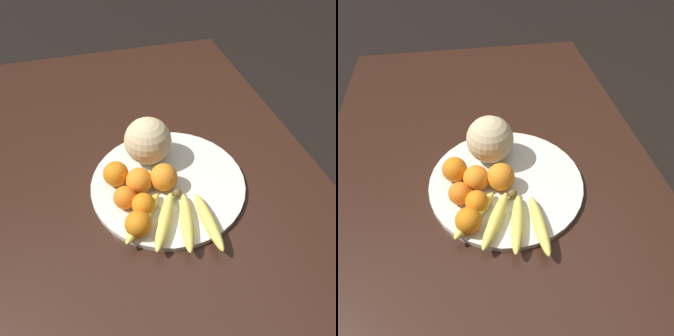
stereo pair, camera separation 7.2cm
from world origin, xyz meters
TOP-DOWN VIEW (x-y plane):
  - ground_plane at (0.00, 0.00)m, footprint 12.00×12.00m
  - kitchen_table at (0.00, 0.00)m, footprint 1.67×0.97m
  - fruit_bowl at (-0.01, -0.04)m, footprint 0.42×0.42m
  - melon at (0.09, -0.01)m, footprint 0.13×0.13m
  - banana_bunch at (-0.15, -0.02)m, footprint 0.21×0.23m
  - orange_front_left at (-0.10, 0.05)m, footprint 0.06×0.06m
  - orange_front_right at (-0.03, -0.02)m, footprint 0.07×0.07m
  - orange_mid_center at (-0.02, 0.04)m, footprint 0.07×0.07m
  - orange_back_left at (-0.15, 0.07)m, footprint 0.06×0.06m
  - orange_back_right at (0.02, 0.10)m, footprint 0.07×0.07m
  - orange_top_small at (-0.06, 0.09)m, footprint 0.06×0.06m
  - produce_tag at (-0.08, -0.01)m, footprint 0.09×0.06m

SIDE VIEW (x-z plane):
  - ground_plane at x=0.00m, z-range 0.00..0.00m
  - kitchen_table at x=0.00m, z-range 0.29..1.04m
  - fruit_bowl at x=-0.01m, z-range 0.75..0.76m
  - produce_tag at x=-0.08m, z-range 0.76..0.77m
  - banana_bunch at x=-0.15m, z-range 0.76..0.80m
  - orange_front_left at x=-0.10m, z-range 0.76..0.82m
  - orange_top_small at x=-0.06m, z-range 0.76..0.82m
  - orange_back_left at x=-0.15m, z-range 0.76..0.83m
  - orange_back_right at x=0.02m, z-range 0.76..0.83m
  - orange_mid_center at x=-0.02m, z-range 0.76..0.83m
  - orange_front_right at x=-0.03m, z-range 0.76..0.84m
  - melon at x=0.09m, z-range 0.76..0.90m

